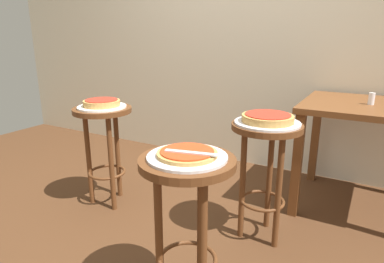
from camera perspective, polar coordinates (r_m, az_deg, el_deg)
The scene contains 14 objects.
ground_plane at distance 2.15m, azimuth -8.34°, elevation -18.59°, with size 6.00×6.00×0.00m, color #4C2D19.
back_wall at distance 3.24m, azimuth 9.69°, elevation 20.85°, with size 6.00×0.10×3.00m, color beige.
stool_foreground at distance 1.46m, azimuth -0.80°, elevation -11.49°, with size 0.41×0.41×0.73m.
serving_plate_foreground at distance 1.38m, azimuth -0.83°, elevation -4.37°, with size 0.34×0.34×0.01m, color silver.
pizza_foreground at distance 1.37m, azimuth -0.83°, elevation -3.74°, with size 0.25×0.25×0.02m.
stool_middle at distance 2.47m, azimuth -14.83°, elevation -0.26°, with size 0.41×0.41×0.73m.
serving_plate_middle at distance 2.43m, azimuth -15.15°, elevation 4.11°, with size 0.34×0.34×0.01m, color white.
pizza_middle at distance 2.42m, azimuth -15.20°, elevation 4.77°, with size 0.25×0.25×0.05m.
stool_leftside at distance 2.01m, azimuth 12.43°, elevation -3.83°, with size 0.41×0.41×0.73m.
serving_plate_leftside at distance 1.96m, azimuth 12.76°, elevation 1.48°, with size 0.38×0.38×0.01m, color silver.
pizza_leftside at distance 1.95m, azimuth 12.81°, elevation 2.28°, with size 0.29×0.29×0.05m.
dining_table at distance 2.60m, azimuth 28.02°, elevation 1.46°, with size 0.87×0.80×0.77m.
condiment_shaker at distance 2.54m, azimuth 28.37°, elevation 4.97°, with size 0.04×0.04×0.08m, color white.
pizza_server_knife at distance 1.34m, azimuth -0.15°, elevation -3.64°, with size 0.22×0.02×0.01m, color silver.
Camera 1 is at (1.11, -1.38, 1.22)m, focal length 31.16 mm.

